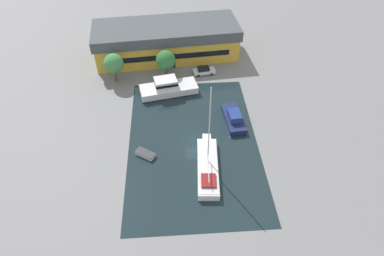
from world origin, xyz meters
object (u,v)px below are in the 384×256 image
Objects in this scene: parked_car at (204,71)px; motor_cruiser at (168,88)px; quay_tree_near_building at (166,60)px; cabin_boat at (234,118)px; warehouse_building at (166,40)px; sailboat_moored at (208,166)px; small_dinghy at (145,154)px; quay_tree_by_water at (114,64)px.

motor_cruiser is (-7.47, -5.97, 0.36)m from parked_car.
motor_cruiser is at bearing -87.44° from quay_tree_near_building.
cabin_boat reaches higher than parked_car.
warehouse_building is at bearing 88.56° from quay_tree_near_building.
sailboat_moored reaches higher than parked_car.
warehouse_building is 9.20× the size of small_dinghy.
motor_cruiser is (0.23, -5.19, -2.89)m from quay_tree_near_building.
cabin_boat reaches higher than small_dinghy.
small_dinghy is 0.45× the size of cabin_boat.
small_dinghy is (-9.53, 3.56, -0.36)m from sailboat_moored.
quay_tree_near_building is at bearing -91.23° from parked_car.
quay_tree_by_water is at bearing 55.10° from motor_cruiser.
warehouse_building is 34.37m from sailboat_moored.
cabin_boat is at bearing 7.19° from parked_car.
quay_tree_by_water is 0.41× the size of sailboat_moored.
sailboat_moored reaches higher than quay_tree_by_water.
sailboat_moored is 1.93× the size of cabin_boat.
warehouse_building is at bearing 103.57° from sailboat_moored.
small_dinghy is (-3.87, -16.12, -0.82)m from motor_cruiser.
small_dinghy is at bearing -159.93° from cabin_boat.
parked_car is 0.31× the size of sailboat_moored.
quay_tree_by_water is at bearing 50.67° from small_dinghy.
motor_cruiser is (-5.66, 19.67, 0.46)m from sailboat_moored.
small_dinghy is (-3.86, -30.22, -3.20)m from warehouse_building.
warehouse_building is at bearing 26.09° from small_dinghy.
quay_tree_by_water is 1.32× the size of parked_car.
cabin_boat is (15.14, 7.02, 0.46)m from small_dinghy.
parked_car is (7.48, -8.14, -2.73)m from warehouse_building.
motor_cruiser is 3.35× the size of small_dinghy.
warehouse_building reaches higher than cabin_boat.
quay_tree_near_building is 1.75× the size of small_dinghy.
warehouse_building reaches higher than quay_tree_near_building.
small_dinghy is at bearing -72.70° from quay_tree_by_water.
quay_tree_by_water is 25.75m from cabin_boat.
sailboat_moored reaches higher than motor_cruiser.
motor_cruiser reaches higher than small_dinghy.
warehouse_building is 5.26× the size of quay_tree_near_building.
warehouse_building is at bearing 42.86° from quay_tree_by_water.
quay_tree_by_water is at bearing -176.39° from quay_tree_near_building.
cabin_boat is (5.61, 10.58, 0.10)m from sailboat_moored.
sailboat_moored is at bearing -85.72° from warehouse_building.
cabin_boat is at bearing -31.75° from small_dinghy.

